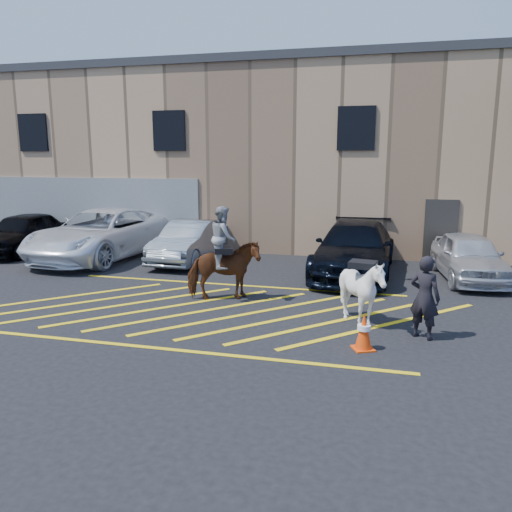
% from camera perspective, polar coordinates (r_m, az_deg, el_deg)
% --- Properties ---
extents(ground, '(90.00, 90.00, 0.00)m').
position_cam_1_polar(ground, '(12.38, -5.27, -5.84)').
color(ground, black).
rests_on(ground, ground).
extents(car_black_suv, '(2.13, 4.63, 1.54)m').
position_cam_1_polar(car_black_suv, '(21.15, -25.11, 2.43)').
color(car_black_suv, black).
rests_on(car_black_suv, ground).
extents(car_white_pickup, '(3.55, 6.61, 1.76)m').
position_cam_1_polar(car_white_pickup, '(18.95, -17.14, 2.43)').
color(car_white_pickup, white).
rests_on(car_white_pickup, ground).
extents(car_silver_sedan, '(1.58, 4.34, 1.42)m').
position_cam_1_polar(car_silver_sedan, '(17.68, -7.58, 1.67)').
color(car_silver_sedan, gray).
rests_on(car_silver_sedan, ground).
extents(car_blue_suv, '(2.56, 5.70, 1.62)m').
position_cam_1_polar(car_blue_suv, '(15.90, 11.22, 0.84)').
color(car_blue_suv, black).
rests_on(car_blue_suv, ground).
extents(car_white_suv, '(2.08, 4.27, 1.41)m').
position_cam_1_polar(car_white_suv, '(16.22, 23.14, -0.05)').
color(car_white_suv, silver).
rests_on(car_white_suv, ground).
extents(handler, '(0.75, 0.66, 1.71)m').
position_cam_1_polar(handler, '(10.62, 18.73, -4.50)').
color(handler, black).
rests_on(handler, ground).
extents(warehouse, '(32.42, 10.20, 7.30)m').
position_cam_1_polar(warehouse, '(23.48, 4.44, 11.29)').
color(warehouse, tan).
rests_on(warehouse, ground).
extents(hatching_zone, '(12.60, 5.12, 0.01)m').
position_cam_1_polar(hatching_zone, '(12.11, -5.74, -6.21)').
color(hatching_zone, yellow).
rests_on(hatching_zone, ground).
extents(mounted_bay, '(2.02, 1.45, 2.43)m').
position_cam_1_polar(mounted_bay, '(12.75, -3.76, -0.76)').
color(mounted_bay, '#5C2815').
rests_on(mounted_bay, ground).
extents(saddled_white, '(1.46, 1.58, 1.53)m').
position_cam_1_polar(saddled_white, '(11.07, 12.01, -3.94)').
color(saddled_white, white).
rests_on(saddled_white, ground).
extents(traffic_cone, '(0.50, 0.50, 0.73)m').
position_cam_1_polar(traffic_cone, '(9.84, 12.21, -8.40)').
color(traffic_cone, '#FF470A').
rests_on(traffic_cone, ground).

